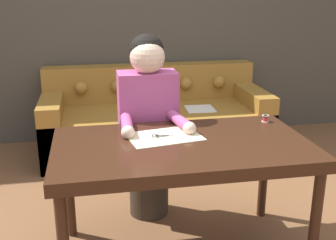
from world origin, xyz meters
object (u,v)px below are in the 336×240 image
object	(u,v)px
scissors	(165,136)
couch	(155,121)
dining_table	(182,155)
thread_spool	(265,118)
person	(148,125)

from	to	relation	value
scissors	couch	bearing A→B (deg)	83.01
dining_table	thread_spool	distance (m)	0.68
dining_table	thread_spool	size ratio (longest dim) A/B	32.32
person	scissors	size ratio (longest dim) A/B	5.44
couch	scissors	bearing A→B (deg)	-96.99
dining_table	couch	bearing A→B (deg)	86.03
couch	person	world-z (taller)	person
couch	dining_table	bearing A→B (deg)	-93.97
dining_table	thread_spool	xyz separation A→B (m)	(0.62, 0.28, 0.10)
couch	thread_spool	bearing A→B (deg)	-72.15
person	thread_spool	bearing A→B (deg)	-19.29
dining_table	person	size ratio (longest dim) A/B	1.13
couch	person	bearing A→B (deg)	-100.95
dining_table	couch	world-z (taller)	couch
thread_spool	person	bearing A→B (deg)	160.71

